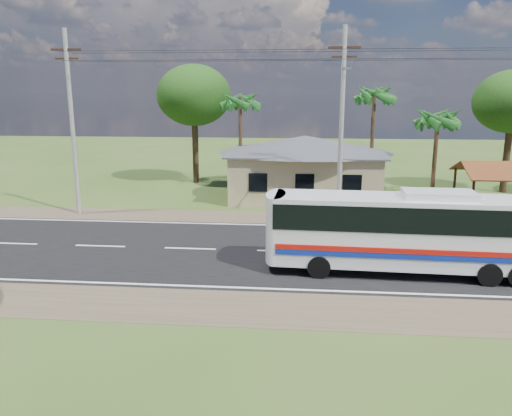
{
  "coord_description": "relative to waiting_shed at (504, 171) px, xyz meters",
  "views": [
    {
      "loc": [
        0.78,
        -22.63,
        7.39
      ],
      "look_at": [
        -1.4,
        1.0,
        1.87
      ],
      "focal_mm": 35.0,
      "sensor_mm": 36.0,
      "label": 1
    }
  ],
  "objects": [
    {
      "name": "concrete_barrier",
      "position": [
        -1.0,
        -2.9,
        -2.28
      ],
      "size": [
        7.0,
        0.3,
        0.9
      ],
      "primitive_type": "cube",
      "color": "#9E9E99",
      "rests_on": "ground"
    },
    {
      "name": "palm_mid",
      "position": [
        -7.0,
        7.0,
        4.43
      ],
      "size": [
        2.8,
        2.8,
        8.2
      ],
      "color": "#47301E",
      "rests_on": "ground"
    },
    {
      "name": "palm_near",
      "position": [
        -3.5,
        2.5,
        2.98
      ],
      "size": [
        2.8,
        2.8,
        6.7
      ],
      "color": "#47301E",
      "rests_on": "ground"
    },
    {
      "name": "motorcycle",
      "position": [
        -10.79,
        -1.31,
        -2.28
      ],
      "size": [
        1.7,
        0.59,
        0.89
      ],
      "primitive_type": "imported",
      "rotation": [
        0.0,
        0.0,
        1.57
      ],
      "color": "black",
      "rests_on": "ground"
    },
    {
      "name": "ground",
      "position": [
        -13.0,
        -8.5,
        -2.73
      ],
      "size": [
        120.0,
        120.0,
        0.0
      ],
      "primitive_type": "plane",
      "color": "#2B4418",
      "rests_on": "ground"
    },
    {
      "name": "utility_poles",
      "position": [
        -10.33,
        -2.01,
        3.04
      ],
      "size": [
        32.8,
        2.22,
        11.0
      ],
      "color": "#9E9E99",
      "rests_on": "ground"
    },
    {
      "name": "house",
      "position": [
        -12.0,
        4.5,
        -0.09
      ],
      "size": [
        12.4,
        10.0,
        5.0
      ],
      "color": "tan",
      "rests_on": "ground"
    },
    {
      "name": "road",
      "position": [
        -13.0,
        -8.5,
        -2.72
      ],
      "size": [
        120.0,
        16.0,
        0.03
      ],
      "color": "black",
      "rests_on": "ground"
    },
    {
      "name": "tree_behind_house",
      "position": [
        -21.0,
        9.5,
        4.39
      ],
      "size": [
        6.0,
        6.0,
        9.61
      ],
      "color": "#47301E",
      "rests_on": "ground"
    },
    {
      "name": "waiting_shed",
      "position": [
        0.0,
        0.0,
        0.0
      ],
      "size": [
        5.2,
        4.48,
        3.35
      ],
      "color": "#3A2315",
      "rests_on": "ground"
    },
    {
      "name": "palm_far",
      "position": [
        -17.0,
        7.5,
        3.95
      ],
      "size": [
        2.8,
        2.8,
        7.7
      ],
      "color": "#47301E",
      "rests_on": "ground"
    },
    {
      "name": "coach_bus",
      "position": [
        -7.62,
        -10.88,
        -0.71
      ],
      "size": [
        11.44,
        2.85,
        3.53
      ],
      "rotation": [
        0.0,
        0.0,
        -0.04
      ],
      "color": "silver",
      "rests_on": "ground"
    }
  ]
}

